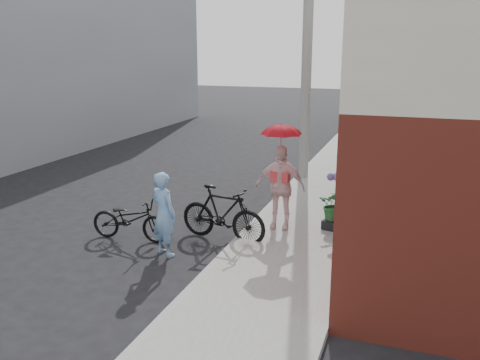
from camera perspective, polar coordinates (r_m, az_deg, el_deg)
The scene contains 11 objects.
ground at distance 9.88m, azimuth -6.87°, elevation -7.91°, with size 80.00×80.00×0.00m, color black.
sidewalk at distance 11.00m, azimuth 7.71°, elevation -5.20°, with size 2.20×24.00×0.12m, color gray.
curb at distance 11.27m, azimuth 1.91°, elevation -4.58°, with size 0.12×24.00×0.12m, color #9E9E99.
utility_pole at distance 14.47m, azimuth 7.52°, elevation 13.48°, with size 0.28×0.28×7.00m, color #9E9E99.
officer at distance 9.47m, azimuth -8.54°, elevation -3.81°, with size 0.58×0.38×1.60m, color #7AA7D9.
bike_left at distance 10.44m, azimuth -12.21°, elevation -4.32°, with size 0.58×1.67×0.88m, color black.
bike_right at distance 10.14m, azimuth -1.94°, elevation -3.81°, with size 0.53×1.87×1.13m, color black.
kimono_woman at distance 10.48m, azimuth 4.52°, elevation -0.78°, with size 1.02×0.42×1.74m, color #F8D0D3.
parasol at distance 10.23m, azimuth 4.66°, elevation 5.85°, with size 0.81×0.81×0.71m, color red.
planter at distance 10.75m, azimuth 10.39°, elevation -4.91°, with size 0.37×0.37×0.19m, color black.
potted_plant at distance 10.62m, azimuth 10.50°, elevation -2.78°, with size 0.58×0.50×0.64m, color #23592A.
Camera 1 is at (4.08, -8.16, 3.78)m, focal length 38.00 mm.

